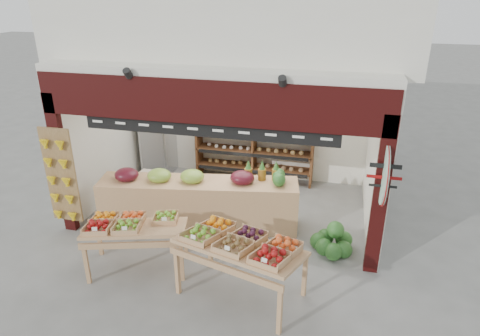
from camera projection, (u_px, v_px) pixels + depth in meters
The scene contains 11 objects.
ground at pixel (225, 218), 8.55m from camera, with size 60.00×60.00×0.00m, color slate.
shop_structure at pixel (244, 5), 8.43m from camera, with size 6.36×5.12×5.40m.
banana_board at pixel (60, 178), 7.65m from camera, with size 0.60×0.15×1.80m.
gift_sign at pixel (384, 175), 6.24m from camera, with size 0.04×0.93×0.92m.
back_shelving at pixel (254, 135), 9.84m from camera, with size 2.75×0.45×1.72m.
refrigerator at pixel (158, 138), 10.33m from camera, with size 0.68×0.68×1.76m, color #AEB0B5.
cardboard_stack at pixel (160, 192), 9.06m from camera, with size 0.99×0.72×0.70m.
mid_counter at pixel (198, 202), 8.13m from camera, with size 3.79×1.36×1.15m.
display_table_left at pixel (129, 225), 6.81m from camera, with size 1.76×1.29×1.01m.
display_table_right at pixel (241, 244), 6.12m from camera, with size 1.99×1.44×1.12m.
watermelon_pile at pixel (332, 242), 7.42m from camera, with size 0.74×0.74×0.58m.
Camera 1 is at (2.04, -7.17, 4.32)m, focal length 32.00 mm.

